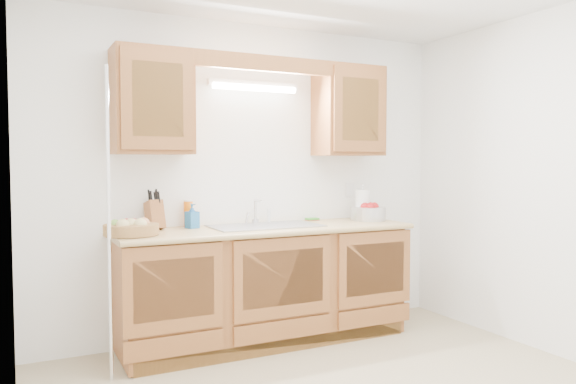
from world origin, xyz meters
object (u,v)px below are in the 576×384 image
paper_towel (363,205)px  apple_bowl (369,213)px  knife_block (155,214)px  fruit_basket (131,228)px

paper_towel → apple_bowl: size_ratio=0.91×
knife_block → apple_bowl: (1.78, -0.16, -0.04)m
fruit_basket → knife_block: (0.22, 0.26, 0.06)m
paper_towel → apple_bowl: 0.09m
knife_block → apple_bowl: knife_block is taller
fruit_basket → paper_towel: size_ratio=1.53×
paper_towel → apple_bowl: paper_towel is taller
apple_bowl → knife_block: bearing=175.0°
knife_block → fruit_basket: bearing=-140.2°
knife_block → paper_towel: paper_towel is taller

